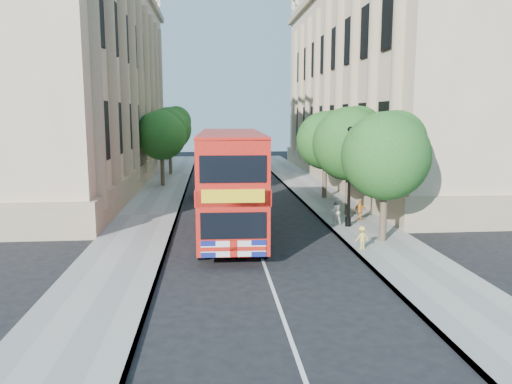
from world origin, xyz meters
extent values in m
plane|color=black|center=(0.00, 0.00, 0.00)|extent=(120.00, 120.00, 0.00)
cube|color=gray|center=(5.75, 10.00, 0.06)|extent=(3.50, 80.00, 0.12)
cube|color=gray|center=(-5.75, 10.00, 0.06)|extent=(3.50, 80.00, 0.12)
cube|color=tan|center=(13.80, 24.00, 9.00)|extent=(12.00, 38.00, 18.00)
cube|color=tan|center=(-13.80, 24.00, 9.00)|extent=(12.00, 38.00, 18.00)
cylinder|color=#473828|center=(5.80, 3.00, 1.43)|extent=(0.32, 0.32, 2.86)
sphere|color=#21521B|center=(5.80, 3.00, 4.03)|extent=(4.00, 4.00, 4.00)
sphere|color=#21521B|center=(6.40, 3.40, 4.68)|extent=(2.80, 2.80, 2.80)
sphere|color=#21521B|center=(5.30, 2.70, 4.55)|extent=(2.60, 2.60, 2.60)
cylinder|color=#473828|center=(5.80, 9.00, 1.50)|extent=(0.32, 0.32, 2.99)
sphere|color=#21521B|center=(5.80, 9.00, 4.22)|extent=(4.20, 4.20, 4.20)
sphere|color=#21521B|center=(6.40, 9.40, 4.90)|extent=(2.94, 2.94, 2.94)
sphere|color=#21521B|center=(5.30, 8.70, 4.76)|extent=(2.73, 2.73, 2.73)
cylinder|color=#473828|center=(5.80, 15.00, 1.45)|extent=(0.32, 0.32, 2.90)
sphere|color=#21521B|center=(5.80, 15.00, 4.09)|extent=(4.00, 4.00, 4.00)
sphere|color=#21521B|center=(6.40, 15.40, 4.75)|extent=(2.80, 2.80, 2.80)
sphere|color=#21521B|center=(5.30, 14.70, 4.62)|extent=(2.60, 2.60, 2.60)
cylinder|color=#473828|center=(-6.00, 22.00, 1.50)|extent=(0.32, 0.32, 2.99)
sphere|color=#21521B|center=(-6.00, 22.00, 4.22)|extent=(4.00, 4.00, 4.00)
sphere|color=#21521B|center=(-5.40, 22.40, 4.90)|extent=(2.80, 2.80, 2.80)
sphere|color=#21521B|center=(-6.50, 21.70, 4.76)|extent=(2.60, 2.60, 2.60)
cylinder|color=#473828|center=(-6.00, 30.00, 1.58)|extent=(0.32, 0.32, 3.17)
sphere|color=#21521B|center=(-6.00, 30.00, 4.46)|extent=(4.20, 4.20, 4.20)
sphere|color=#21521B|center=(-5.40, 30.40, 5.18)|extent=(2.94, 2.94, 2.94)
sphere|color=#21521B|center=(-6.50, 29.70, 5.04)|extent=(2.73, 2.73, 2.73)
cylinder|color=black|center=(5.00, 6.00, 0.37)|extent=(0.30, 0.30, 0.50)
cylinder|color=black|center=(5.00, 6.00, 2.62)|extent=(0.14, 0.14, 5.00)
sphere|color=black|center=(5.00, 6.00, 5.12)|extent=(0.32, 0.32, 0.32)
cube|color=#B7160C|center=(-1.11, 4.87, 2.73)|extent=(3.07, 10.76, 4.45)
cube|color=black|center=(-1.11, 4.87, 1.75)|extent=(3.11, 10.09, 1.01)
cube|color=black|center=(-1.11, 4.87, 3.89)|extent=(3.11, 10.09, 1.01)
cube|color=yellow|center=(-1.24, -0.47, 2.87)|extent=(2.37, 0.14, 0.51)
cylinder|color=black|center=(-2.47, 1.13, 0.56)|extent=(0.34, 1.13, 1.13)
cylinder|color=black|center=(0.07, 1.07, 0.56)|extent=(0.34, 1.13, 1.13)
cylinder|color=black|center=(-2.30, 8.45, 0.56)|extent=(0.34, 1.13, 1.13)
cylinder|color=black|center=(0.25, 8.39, 0.56)|extent=(0.34, 1.13, 1.13)
cube|color=black|center=(-1.88, 15.00, 1.24)|extent=(1.92, 1.75, 1.93)
cube|color=black|center=(-1.92, 14.22, 1.47)|extent=(1.65, 0.19, 0.64)
cube|color=black|center=(-1.77, 17.02, 1.42)|extent=(1.99, 3.03, 2.29)
cube|color=black|center=(-1.80, 16.47, 0.32)|extent=(1.89, 4.48, 0.23)
cylinder|color=black|center=(-2.71, 14.96, 0.37)|extent=(0.24, 0.74, 0.73)
cylinder|color=black|center=(-1.06, 14.87, 0.37)|extent=(0.24, 0.74, 0.73)
cylinder|color=black|center=(-2.54, 17.98, 0.37)|extent=(0.24, 0.74, 0.73)
cylinder|color=black|center=(-0.90, 17.89, 0.37)|extent=(0.24, 0.74, 0.73)
imported|color=black|center=(-0.97, 1.00, 1.03)|extent=(0.87, 0.71, 2.07)
imported|color=white|center=(4.40, 6.37, 0.86)|extent=(0.82, 0.71, 1.47)
imported|color=orange|center=(6.02, 7.32, 0.68)|extent=(0.69, 0.36, 1.12)
imported|color=#E7BF4F|center=(4.40, 1.62, 0.62)|extent=(0.73, 0.54, 1.01)
camera|label=1|loc=(-2.02, -18.81, 5.90)|focal=35.00mm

